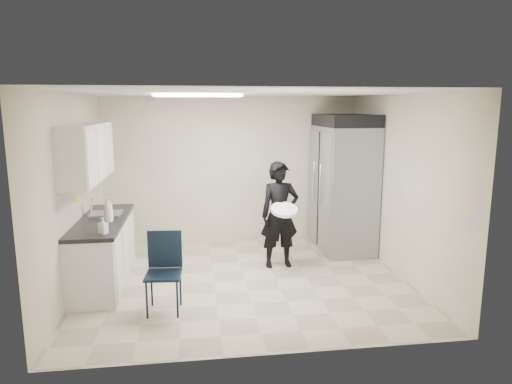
{
  "coord_description": "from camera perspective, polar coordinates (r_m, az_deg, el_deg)",
  "views": [
    {
      "loc": [
        -0.69,
        -6.09,
        2.42
      ],
      "look_at": [
        0.19,
        0.2,
        1.23
      ],
      "focal_mm": 32.0,
      "sensor_mm": 36.0,
      "label": 1
    }
  ],
  "objects": [
    {
      "name": "soap_bottle_b",
      "position": [
        5.81,
        -18.57,
        -4.0
      ],
      "size": [
        0.12,
        0.12,
        0.2
      ],
      "primitive_type": "imported",
      "rotation": [
        0.0,
        0.0,
        -0.5
      ],
      "color": "#A1A2AD",
      "rests_on": "countertop"
    },
    {
      "name": "man_tuxedo",
      "position": [
        6.93,
        2.97,
        -2.87
      ],
      "size": [
        0.62,
        0.44,
        1.62
      ],
      "primitive_type": "imported",
      "rotation": [
        0.0,
        0.0,
        0.07
      ],
      "color": "black",
      "rests_on": "floor"
    },
    {
      "name": "notice_sticker_right",
      "position": [
        6.69,
        -21.21,
        -0.82
      ],
      "size": [
        0.0,
        0.12,
        0.07
      ],
      "primitive_type": "cube",
      "color": "yellow",
      "rests_on": "left_wall"
    },
    {
      "name": "lower_counter",
      "position": [
        6.71,
        -18.52,
        -7.22
      ],
      "size": [
        0.6,
        1.9,
        0.86
      ],
      "primitive_type": "cube",
      "color": "silver",
      "rests_on": "floor"
    },
    {
      "name": "upper_cabinets",
      "position": [
        6.46,
        -20.33,
        4.65
      ],
      "size": [
        0.35,
        1.8,
        0.75
      ],
      "primitive_type": "cube",
      "color": "silver",
      "rests_on": "left_wall"
    },
    {
      "name": "right_wall",
      "position": [
        6.85,
        17.62,
        0.68
      ],
      "size": [
        0.0,
        4.0,
        4.0
      ],
      "primitive_type": "plane",
      "rotation": [
        1.57,
        0.0,
        -1.57
      ],
      "color": "beige",
      "rests_on": "floor"
    },
    {
      "name": "back_wall",
      "position": [
        8.19,
        -3.02,
        2.72
      ],
      "size": [
        4.5,
        0.0,
        4.5
      ],
      "primitive_type": "plane",
      "rotation": [
        1.57,
        0.0,
        0.0
      ],
      "color": "beige",
      "rests_on": "floor"
    },
    {
      "name": "commercial_fridge",
      "position": [
        7.9,
        10.81,
        0.41
      ],
      "size": [
        0.8,
        1.35,
        2.1
      ],
      "primitive_type": "cube",
      "color": "gray",
      "rests_on": "floor"
    },
    {
      "name": "soap_bottle_a",
      "position": [
        6.36,
        -18.0,
        -2.13
      ],
      "size": [
        0.17,
        0.17,
        0.33
      ],
      "primitive_type": "imported",
      "rotation": [
        0.0,
        0.0,
        0.47
      ],
      "color": "silver",
      "rests_on": "countertop"
    },
    {
      "name": "ceiling_panel",
      "position": [
        6.49,
        -7.28,
        11.83
      ],
      "size": [
        1.2,
        0.6,
        0.02
      ],
      "primitive_type": "cube",
      "color": "white",
      "rests_on": "ceiling"
    },
    {
      "name": "folding_chair",
      "position": [
        5.59,
        -11.5,
        -10.12
      ],
      "size": [
        0.44,
        0.44,
        0.93
      ],
      "primitive_type": "cube",
      "rotation": [
        0.0,
        0.0,
        -0.08
      ],
      "color": "black",
      "rests_on": "floor"
    },
    {
      "name": "bucket_lid",
      "position": [
        6.66,
        3.55,
        -2.23
      ],
      "size": [
        0.42,
        0.42,
        0.05
      ],
      "primitive_type": "cylinder",
      "rotation": [
        0.0,
        0.0,
        0.07
      ],
      "color": "white",
      "rests_on": "man_tuxedo"
    },
    {
      "name": "sink",
      "position": [
        6.83,
        -18.19,
        -3.07
      ],
      "size": [
        0.42,
        0.4,
        0.14
      ],
      "primitive_type": "cube",
      "color": "gray",
      "rests_on": "countertop"
    },
    {
      "name": "fridge_compressor",
      "position": [
        7.78,
        11.11,
        8.77
      ],
      "size": [
        0.8,
        1.35,
        0.2
      ],
      "primitive_type": "cube",
      "color": "black",
      "rests_on": "commercial_fridge"
    },
    {
      "name": "ceiling",
      "position": [
        6.13,
        -1.49,
        12.27
      ],
      "size": [
        4.5,
        4.5,
        0.0
      ],
      "primitive_type": "plane",
      "rotation": [
        3.14,
        0.0,
        0.0
      ],
      "color": "silver",
      "rests_on": "back_wall"
    },
    {
      "name": "left_wall",
      "position": [
        6.38,
        -21.94,
        -0.29
      ],
      "size": [
        0.0,
        4.0,
        4.0
      ],
      "primitive_type": "plane",
      "rotation": [
        1.57,
        0.0,
        1.57
      ],
      "color": "beige",
      "rests_on": "floor"
    },
    {
      "name": "towel_dispenser",
      "position": [
        7.62,
        -18.89,
        3.99
      ],
      "size": [
        0.22,
        0.3,
        0.35
      ],
      "primitive_type": "cube",
      "color": "black",
      "rests_on": "left_wall"
    },
    {
      "name": "notice_sticker_left",
      "position": [
        6.49,
        -21.63,
        -0.82
      ],
      "size": [
        0.0,
        0.12,
        0.07
      ],
      "primitive_type": "cube",
      "color": "yellow",
      "rests_on": "left_wall"
    },
    {
      "name": "faucet",
      "position": [
        6.84,
        -19.91,
        -1.87
      ],
      "size": [
        0.02,
        0.02,
        0.24
      ],
      "primitive_type": "cylinder",
      "color": "silver",
      "rests_on": "countertop"
    },
    {
      "name": "floor",
      "position": [
        6.58,
        -1.38,
        -10.98
      ],
      "size": [
        4.5,
        4.5,
        0.0
      ],
      "primitive_type": "plane",
      "color": "#B8AB91",
      "rests_on": "ground"
    },
    {
      "name": "countertop",
      "position": [
        6.59,
        -18.75,
        -3.45
      ],
      "size": [
        0.64,
        1.95,
        0.05
      ],
      "primitive_type": "cube",
      "color": "black",
      "rests_on": "lower_counter"
    }
  ]
}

